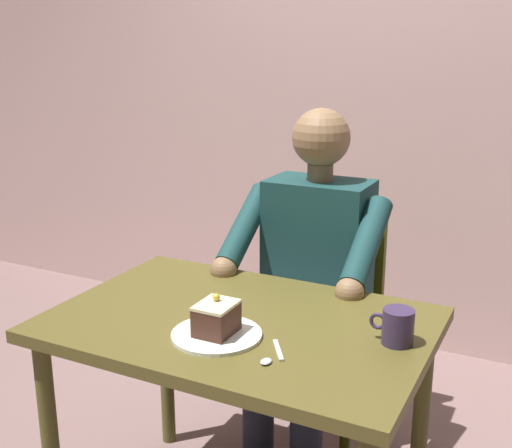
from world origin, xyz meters
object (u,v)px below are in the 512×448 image
at_px(seated_person, 310,282).
at_px(coffee_cup, 397,326).
at_px(cake_slice, 218,318).
at_px(dining_table, 240,348).
at_px(dessert_spoon, 272,356).
at_px(chair, 325,307).

bearing_deg(seated_person, coffee_cup, 132.07).
bearing_deg(cake_slice, dining_table, -87.86).
bearing_deg(dessert_spoon, seated_person, -75.44).
relative_size(chair, coffee_cup, 7.58).
bearing_deg(coffee_cup, seated_person, -47.93).
xyz_separation_m(chair, coffee_cup, (-0.43, 0.65, 0.28)).
height_order(chair, coffee_cup, chair).
bearing_deg(seated_person, dessert_spoon, 104.56).
xyz_separation_m(seated_person, coffee_cup, (-0.43, 0.48, 0.12)).
bearing_deg(dining_table, cake_slice, 92.14).
relative_size(coffee_cup, dessert_spoon, 0.85).
distance_m(dining_table, seated_person, 0.52).
bearing_deg(chair, dining_table, 90.00).
bearing_deg(cake_slice, coffee_cup, -158.09).
xyz_separation_m(seated_person, cake_slice, (-0.00, 0.65, 0.12)).
distance_m(dining_table, cake_slice, 0.19).
xyz_separation_m(coffee_cup, dessert_spoon, (0.25, 0.21, -0.04)).
bearing_deg(cake_slice, chair, -89.67).
relative_size(dining_table, cake_slice, 9.30).
relative_size(chair, seated_person, 0.71).
xyz_separation_m(chair, seated_person, (-0.00, 0.17, 0.16)).
relative_size(seated_person, cake_slice, 11.03).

